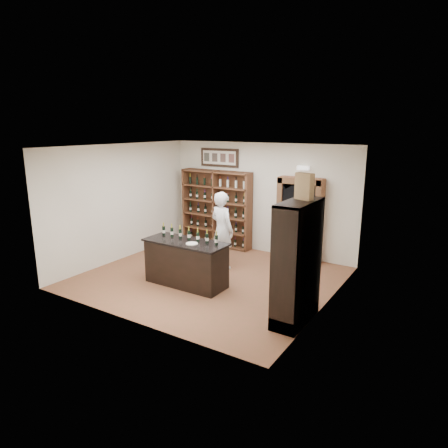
{
  "coord_description": "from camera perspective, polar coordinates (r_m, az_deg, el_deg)",
  "views": [
    {
      "loc": [
        4.93,
        -7.18,
        3.44
      ],
      "look_at": [
        0.22,
        0.3,
        1.25
      ],
      "focal_mm": 32.0,
      "sensor_mm": 36.0,
      "label": 1
    }
  ],
  "objects": [
    {
      "name": "wine_crate",
      "position": [
        6.97,
        11.41,
        5.29
      ],
      "size": [
        0.35,
        0.23,
        0.46
      ],
      "primitive_type": "cube",
      "rotation": [
        0.0,
        0.0,
        -0.32
      ],
      "color": "tan",
      "rests_on": "side_cabinet"
    },
    {
      "name": "emergency_light",
      "position": [
        10.34,
        11.27,
        7.86
      ],
      "size": [
        0.3,
        0.1,
        0.1
      ],
      "primitive_type": "cube",
      "color": "white",
      "rests_on": "wall_back"
    },
    {
      "name": "framed_picture",
      "position": [
        11.52,
        -0.66,
        9.47
      ],
      "size": [
        1.25,
        0.04,
        0.52
      ],
      "primitive_type": "cube",
      "color": "black",
      "rests_on": "wall_back"
    },
    {
      "name": "floor",
      "position": [
        9.37,
        -2.14,
        -7.66
      ],
      "size": [
        5.5,
        5.5,
        0.0
      ],
      "primitive_type": "plane",
      "color": "brown",
      "rests_on": "ground"
    },
    {
      "name": "counter_bottle_1",
      "position": [
        9.05,
        -7.46,
        -1.15
      ],
      "size": [
        0.07,
        0.07,
        0.3
      ],
      "color": "black",
      "rests_on": "tasting_counter"
    },
    {
      "name": "counter_bottle_0",
      "position": [
        9.2,
        -8.61,
        -0.94
      ],
      "size": [
        0.07,
        0.07,
        0.3
      ],
      "color": "black",
      "rests_on": "tasting_counter"
    },
    {
      "name": "wall_back",
      "position": [
        11.04,
        5.13,
        3.72
      ],
      "size": [
        5.5,
        0.04,
        3.0
      ],
      "primitive_type": "cube",
      "color": "beige",
      "rests_on": "ground"
    },
    {
      "name": "shopkeeper",
      "position": [
        9.75,
        -0.29,
        -0.89
      ],
      "size": [
        0.78,
        0.61,
        1.9
      ],
      "primitive_type": "imported",
      "rotation": [
        0.0,
        0.0,
        2.9
      ],
      "color": "silver",
      "rests_on": "ground"
    },
    {
      "name": "counter_bottle_6",
      "position": [
        8.36,
        -1.09,
        -2.3
      ],
      "size": [
        0.07,
        0.07,
        0.3
      ],
      "color": "black",
      "rests_on": "tasting_counter"
    },
    {
      "name": "arched_doorway",
      "position": [
        10.46,
        10.76,
        0.93
      ],
      "size": [
        1.17,
        0.35,
        2.17
      ],
      "color": "black",
      "rests_on": "ground"
    },
    {
      "name": "counter_bottle_2",
      "position": [
        8.91,
        -6.27,
        -1.37
      ],
      "size": [
        0.07,
        0.07,
        0.3
      ],
      "color": "black",
      "rests_on": "tasting_counter"
    },
    {
      "name": "counter_bottle_4",
      "position": [
        8.62,
        -3.76,
        -1.82
      ],
      "size": [
        0.07,
        0.07,
        0.3
      ],
      "color": "black",
      "rests_on": "tasting_counter"
    },
    {
      "name": "counter_bottle_3",
      "position": [
        8.76,
        -5.04,
        -1.59
      ],
      "size": [
        0.07,
        0.07,
        0.3
      ],
      "color": "black",
      "rests_on": "tasting_counter"
    },
    {
      "name": "plate",
      "position": [
        8.47,
        -4.62,
        -2.82
      ],
      "size": [
        0.26,
        0.26,
        0.02
      ],
      "primitive_type": "cylinder",
      "color": "beige",
      "rests_on": "tasting_counter"
    },
    {
      "name": "tasting_counter",
      "position": [
        8.85,
        -5.44,
        -5.61
      ],
      "size": [
        1.88,
        0.78,
        1.0
      ],
      "color": "black",
      "rests_on": "ground"
    },
    {
      "name": "side_cabinet",
      "position": [
        7.24,
        10.53,
        -8.11
      ],
      "size": [
        0.48,
        1.2,
        2.2
      ],
      "color": "black",
      "rests_on": "ground"
    },
    {
      "name": "ceiling",
      "position": [
        8.72,
        -2.32,
        11.0
      ],
      "size": [
        5.5,
        5.5,
        0.0
      ],
      "primitive_type": "plane",
      "rotation": [
        3.14,
        0.0,
        0.0
      ],
      "color": "white",
      "rests_on": "wall_back"
    },
    {
      "name": "wall_right",
      "position": [
        7.75,
        14.8,
        -1.06
      ],
      "size": [
        0.04,
        5.0,
        3.0
      ],
      "primitive_type": "cube",
      "color": "beige",
      "rests_on": "ground"
    },
    {
      "name": "wine_shelf",
      "position": [
        11.61,
        -1.0,
        2.27
      ],
      "size": [
        2.2,
        0.38,
        2.2
      ],
      "color": "brown",
      "rests_on": "ground"
    },
    {
      "name": "wall_left",
      "position": [
        10.7,
        -14.5,
        3.0
      ],
      "size": [
        0.04,
        5.0,
        3.0
      ],
      "primitive_type": "cube",
      "color": "beige",
      "rests_on": "ground"
    },
    {
      "name": "counter_bottle_5",
      "position": [
        8.49,
        -2.45,
        -2.06
      ],
      "size": [
        0.07,
        0.07,
        0.3
      ],
      "color": "black",
      "rests_on": "tasting_counter"
    }
  ]
}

